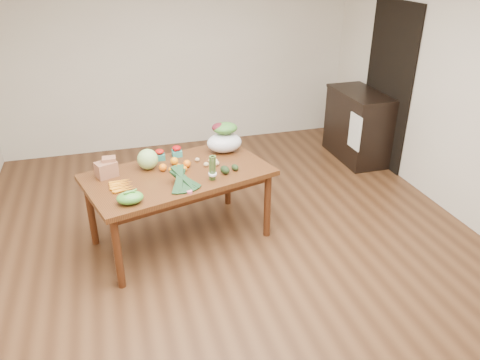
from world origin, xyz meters
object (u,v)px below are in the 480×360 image
object	(u,v)px
kale_bunch	(184,180)
cabbage	(148,159)
dining_table	(180,207)
paper_bag	(106,168)
mandarin_cluster	(179,168)
cabinet	(357,126)
asparagus_bundle	(212,168)
salad_bag	(224,139)

from	to	relation	value
kale_bunch	cabbage	bearing A→B (deg)	101.84
dining_table	paper_bag	distance (m)	0.80
paper_bag	kale_bunch	distance (m)	0.78
mandarin_cluster	paper_bag	bearing A→B (deg)	172.67
dining_table	cabinet	bearing A→B (deg)	11.25
paper_bag	kale_bunch	bearing A→B (deg)	-34.09
asparagus_bundle	kale_bunch	bearing A→B (deg)	-178.94
kale_bunch	cabinet	bearing A→B (deg)	16.64
kale_bunch	asparagus_bundle	size ratio (longest dim) A/B	1.60
mandarin_cluster	kale_bunch	size ratio (longest dim) A/B	0.45
kale_bunch	paper_bag	bearing A→B (deg)	130.23
cabinet	mandarin_cluster	xyz separation A→B (m)	(-2.67, -1.34, 0.32)
paper_bag	asparagus_bundle	world-z (taller)	asparagus_bundle
paper_bag	mandarin_cluster	bearing A→B (deg)	-7.33
mandarin_cluster	cabinet	bearing A→B (deg)	26.69
asparagus_bundle	salad_bag	world-z (taller)	salad_bag
salad_bag	cabinet	bearing A→B (deg)	25.04
cabbage	asparagus_bundle	bearing A→B (deg)	-37.80
paper_bag	salad_bag	bearing A→B (deg)	12.28
asparagus_bundle	salad_bag	bearing A→B (deg)	50.63
cabbage	salad_bag	distance (m)	0.83
kale_bunch	mandarin_cluster	bearing A→B (deg)	72.50
paper_bag	cabbage	distance (m)	0.39
kale_bunch	salad_bag	xyz separation A→B (m)	(0.55, 0.70, 0.06)
mandarin_cluster	asparagus_bundle	bearing A→B (deg)	-45.51
dining_table	paper_bag	xyz separation A→B (m)	(-0.65, 0.11, 0.46)
cabbage	paper_bag	bearing A→B (deg)	-170.93
cabinet	cabbage	size ratio (longest dim) A/B	5.14
mandarin_cluster	kale_bunch	distance (m)	0.36
cabinet	kale_bunch	xyz separation A→B (m)	(-2.68, -1.69, 0.36)
dining_table	cabbage	xyz separation A→B (m)	(-0.26, 0.17, 0.47)
paper_bag	asparagus_bundle	bearing A→B (deg)	-21.01
cabinet	kale_bunch	size ratio (longest dim) A/B	2.55
dining_table	paper_bag	size ratio (longest dim) A/B	6.92
cabinet	paper_bag	world-z (taller)	cabinet
paper_bag	cabbage	xyz separation A→B (m)	(0.39, 0.06, 0.01)
paper_bag	mandarin_cluster	world-z (taller)	paper_bag
paper_bag	salad_bag	world-z (taller)	salad_bag
cabinet	asparagus_bundle	xyz separation A→B (m)	(-2.40, -1.61, 0.40)
salad_bag	asparagus_bundle	bearing A→B (deg)	-113.68
salad_bag	paper_bag	bearing A→B (deg)	-167.72
mandarin_cluster	salad_bag	bearing A→B (deg)	32.78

